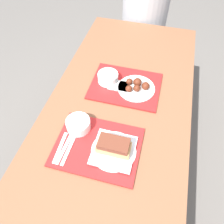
# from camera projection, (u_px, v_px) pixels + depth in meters

# --- Properties ---
(ground_plane) EXTENTS (12.00, 12.00, 0.00)m
(ground_plane) POSITION_uv_depth(u_px,v_px,m) (115.00, 169.00, 1.79)
(ground_plane) COLOR #605B56
(picnic_table) EXTENTS (0.81, 1.89, 0.75)m
(picnic_table) POSITION_uv_depth(u_px,v_px,m) (116.00, 122.00, 1.27)
(picnic_table) COLOR brown
(picnic_table) RESTS_ON ground_plane
(picnic_bench_far) EXTENTS (0.77, 0.28, 0.42)m
(picnic_bench_far) POSITION_uv_depth(u_px,v_px,m) (144.00, 49.00, 2.20)
(picnic_bench_far) COLOR brown
(picnic_bench_far) RESTS_ON ground_plane
(tray_near) EXTENTS (0.41, 0.32, 0.01)m
(tray_near) POSITION_uv_depth(u_px,v_px,m) (98.00, 147.00, 1.06)
(tray_near) COLOR red
(tray_near) RESTS_ON picnic_table
(tray_far) EXTENTS (0.41, 0.32, 0.01)m
(tray_far) POSITION_uv_depth(u_px,v_px,m) (125.00, 86.00, 1.32)
(tray_far) COLOR red
(tray_far) RESTS_ON picnic_table
(bowl_coleslaw_near) EXTENTS (0.12, 0.12, 0.06)m
(bowl_coleslaw_near) POSITION_uv_depth(u_px,v_px,m) (78.00, 124.00, 1.10)
(bowl_coleslaw_near) COLOR white
(bowl_coleslaw_near) RESTS_ON tray_near
(brisket_sandwich_plate) EXTENTS (0.22, 0.22, 0.09)m
(brisket_sandwich_plate) POSITION_uv_depth(u_px,v_px,m) (114.00, 148.00, 1.02)
(brisket_sandwich_plate) COLOR white
(brisket_sandwich_plate) RESTS_ON tray_near
(plastic_fork_near) EXTENTS (0.02, 0.17, 0.00)m
(plastic_fork_near) POSITION_uv_depth(u_px,v_px,m) (64.00, 149.00, 1.05)
(plastic_fork_near) COLOR white
(plastic_fork_near) RESTS_ON tray_near
(plastic_knife_near) EXTENTS (0.02, 0.17, 0.00)m
(plastic_knife_near) POSITION_uv_depth(u_px,v_px,m) (69.00, 150.00, 1.05)
(plastic_knife_near) COLOR white
(plastic_knife_near) RESTS_ON tray_near
(plastic_spoon_near) EXTENTS (0.02, 0.17, 0.00)m
(plastic_spoon_near) POSITION_uv_depth(u_px,v_px,m) (60.00, 147.00, 1.05)
(plastic_spoon_near) COLOR white
(plastic_spoon_near) RESTS_ON tray_near
(condiment_packet) EXTENTS (0.04, 0.03, 0.01)m
(condiment_packet) POSITION_uv_depth(u_px,v_px,m) (102.00, 134.00, 1.10)
(condiment_packet) COLOR #A59E93
(condiment_packet) RESTS_ON tray_near
(bowl_coleslaw_far) EXTENTS (0.12, 0.12, 0.06)m
(bowl_coleslaw_far) POSITION_uv_depth(u_px,v_px,m) (108.00, 77.00, 1.31)
(bowl_coleslaw_far) COLOR white
(bowl_coleslaw_far) RESTS_ON tray_far
(wings_plate_far) EXTENTS (0.22, 0.22, 0.06)m
(wings_plate_far) POSITION_uv_depth(u_px,v_px,m) (137.00, 86.00, 1.28)
(wings_plate_far) COLOR white
(wings_plate_far) RESTS_ON tray_far
(napkin_far) EXTENTS (0.12, 0.08, 0.01)m
(napkin_far) POSITION_uv_depth(u_px,v_px,m) (119.00, 86.00, 1.31)
(napkin_far) COLOR white
(napkin_far) RESTS_ON tray_far
(person_seated_across) EXTENTS (0.40, 0.40, 0.68)m
(person_seated_across) POSITION_uv_depth(u_px,v_px,m) (145.00, 15.00, 1.94)
(person_seated_across) COLOR #9E9EA3
(person_seated_across) RESTS_ON picnic_bench_far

